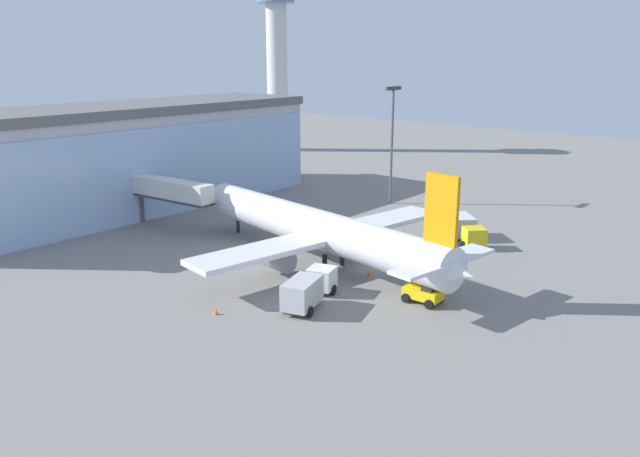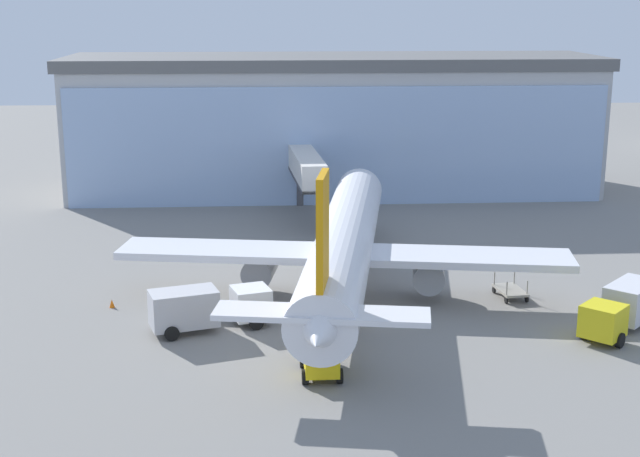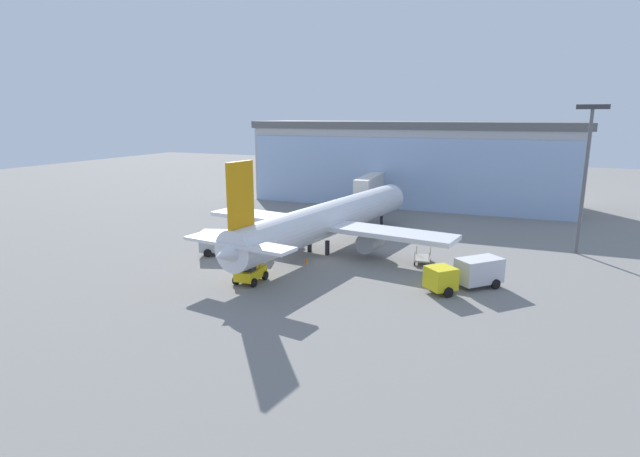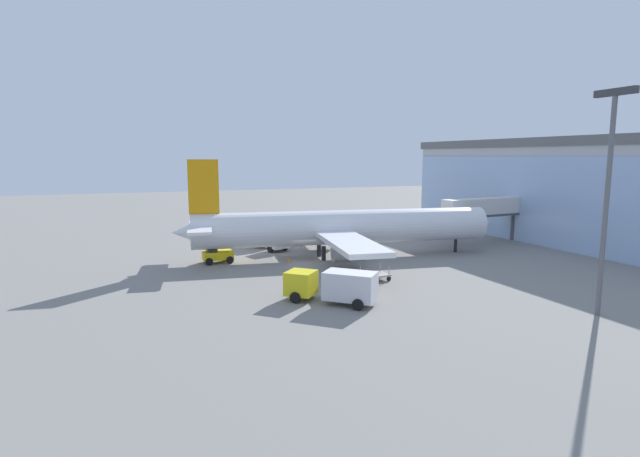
{
  "view_description": "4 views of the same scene",
  "coord_description": "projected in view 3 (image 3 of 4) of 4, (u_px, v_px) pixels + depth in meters",
  "views": [
    {
      "loc": [
        -46.58,
        -34.7,
        20.51
      ],
      "look_at": [
        -0.02,
        5.46,
        3.21
      ],
      "focal_mm": 35.0,
      "sensor_mm": 36.0,
      "label": 1
    },
    {
      "loc": [
        -5.15,
        -53.4,
        19.55
      ],
      "look_at": [
        -2.69,
        7.06,
        4.02
      ],
      "focal_mm": 50.0,
      "sensor_mm": 36.0,
      "label": 2
    },
    {
      "loc": [
        20.08,
        -46.89,
        15.15
      ],
      "look_at": [
        -1.64,
        3.39,
        2.64
      ],
      "focal_mm": 28.0,
      "sensor_mm": 36.0,
      "label": 3
    },
    {
      "loc": [
        50.73,
        -17.85,
        11.57
      ],
      "look_at": [
        -3.93,
        3.27,
        3.08
      ],
      "focal_mm": 28.0,
      "sensor_mm": 36.0,
      "label": 4
    }
  ],
  "objects": [
    {
      "name": "terminal_building",
      "position": [
        411.0,
        163.0,
        86.92
      ],
      "size": [
        54.91,
        16.29,
        14.05
      ],
      "rotation": [
        0.0,
        0.0,
        0.02
      ],
      "color": "#B5B5B5",
      "rests_on": "ground"
    },
    {
      "name": "jet_bridge",
      "position": [
        371.0,
        184.0,
        77.48
      ],
      "size": [
        3.45,
        13.81,
        6.04
      ],
      "rotation": [
        0.0,
        0.0,
        1.66
      ],
      "color": "silver",
      "rests_on": "ground"
    },
    {
      "name": "safety_cone_nose",
      "position": [
        306.0,
        261.0,
        52.05
      ],
      "size": [
        0.36,
        0.36,
        0.55
      ],
      "primitive_type": "cone",
      "color": "orange",
      "rests_on": "ground"
    },
    {
      "name": "catering_truck",
      "position": [
        231.0,
        242.0,
        54.94
      ],
      "size": [
        7.62,
        4.36,
        2.65
      ],
      "rotation": [
        0.0,
        0.0,
        0.32
      ],
      "color": "silver",
      "rests_on": "ground"
    },
    {
      "name": "baggage_cart",
      "position": [
        423.0,
        258.0,
        52.09
      ],
      "size": [
        1.97,
        2.99,
        1.5
      ],
      "rotation": [
        0.0,
        0.0,
        1.71
      ],
      "color": "#9E998C",
      "rests_on": "ground"
    },
    {
      "name": "airplane",
      "position": [
        328.0,
        220.0,
        56.84
      ],
      "size": [
        30.39,
        37.83,
        11.27
      ],
      "rotation": [
        0.0,
        0.0,
        1.43
      ],
      "color": "silver",
      "rests_on": "ground"
    },
    {
      "name": "safety_cone_wingtip",
      "position": [
        206.0,
        238.0,
        61.59
      ],
      "size": [
        0.36,
        0.36,
        0.55
      ],
      "primitive_type": "cone",
      "color": "orange",
      "rests_on": "ground"
    },
    {
      "name": "ground",
      "position": [
        322.0,
        261.0,
        53.1
      ],
      "size": [
        240.0,
        240.0,
        0.0
      ],
      "primitive_type": "plane",
      "color": "gray"
    },
    {
      "name": "pushback_tug",
      "position": [
        250.0,
        272.0,
        46.01
      ],
      "size": [
        2.24,
        3.25,
        2.3
      ],
      "rotation": [
        0.0,
        0.0,
        1.6
      ],
      "color": "yellow",
      "rests_on": "ground"
    },
    {
      "name": "fuel_truck",
      "position": [
        467.0,
        273.0,
        44.17
      ],
      "size": [
        6.57,
        6.85,
        2.65
      ],
      "rotation": [
        0.0,
        0.0,
        3.97
      ],
      "color": "yellow",
      "rests_on": "ground"
    },
    {
      "name": "apron_light_mast",
      "position": [
        586.0,
        166.0,
        53.73
      ],
      "size": [
        3.2,
        0.4,
        16.23
      ],
      "color": "#59595E",
      "rests_on": "ground"
    }
  ]
}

